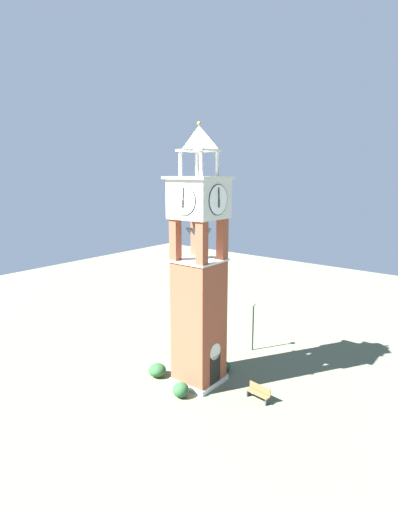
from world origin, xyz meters
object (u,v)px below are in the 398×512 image
at_px(lamp_post, 253,317).
at_px(trash_bin, 185,343).
at_px(clock_tower, 199,280).
at_px(park_bench, 259,393).

distance_m(lamp_post, trash_bin, 5.98).
relative_size(clock_tower, trash_bin, 21.20).
xyz_separation_m(park_bench, trash_bin, (2.98, 8.66, -0.08)).
bearing_deg(clock_tower, lamp_post, -2.07).
bearing_deg(park_bench, trash_bin, 71.00).
distance_m(clock_tower, lamp_post, 7.89).
bearing_deg(trash_bin, park_bench, -109.00).
height_order(clock_tower, lamp_post, clock_tower).
xyz_separation_m(clock_tower, park_bench, (0.54, -4.34, -6.65)).
distance_m(park_bench, trash_bin, 9.16).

